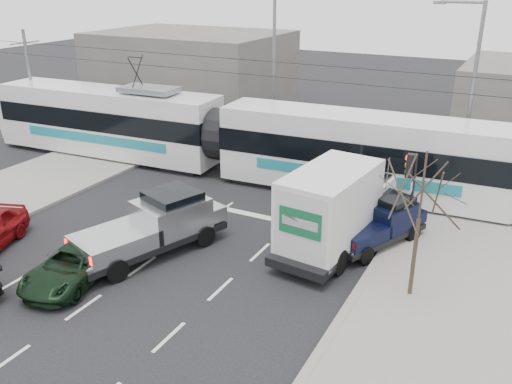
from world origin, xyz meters
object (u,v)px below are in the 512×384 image
at_px(street_lamp_far, 271,63).
at_px(silver_pickup, 157,224).
at_px(street_lamp_near, 469,86).
at_px(navy_pickup, 381,222).
at_px(tram, 222,136).
at_px(bare_tree, 422,193).
at_px(box_truck, 336,208).
at_px(traffic_signal, 411,178).
at_px(green_car, 75,264).

height_order(street_lamp_far, silver_pickup, street_lamp_far).
bearing_deg(street_lamp_near, navy_pickup, -101.80).
relative_size(street_lamp_near, silver_pickup, 1.38).
relative_size(street_lamp_far, tram, 0.31).
bearing_deg(silver_pickup, street_lamp_far, 118.11).
distance_m(bare_tree, street_lamp_far, 17.97).
distance_m(box_truck, navy_pickup, 2.01).
xyz_separation_m(street_lamp_far, box_truck, (8.32, -11.25, -3.43)).
distance_m(traffic_signal, tram, 11.41).
relative_size(street_lamp_far, silver_pickup, 1.38).
relative_size(street_lamp_far, box_truck, 1.28).
xyz_separation_m(silver_pickup, box_truck, (6.07, 3.41, 0.57)).
xyz_separation_m(silver_pickup, navy_pickup, (7.55, 4.54, -0.18)).
bearing_deg(tram, silver_pickup, -78.38).
xyz_separation_m(street_lamp_near, tram, (-11.61, -3.77, -3.02)).
bearing_deg(navy_pickup, box_truck, -119.02).
distance_m(bare_tree, green_car, 12.03).
bearing_deg(navy_pickup, tram, -179.89).
bearing_deg(green_car, silver_pickup, 59.77).
height_order(street_lamp_near, tram, street_lamp_near).
height_order(silver_pickup, box_truck, box_truck).
relative_size(silver_pickup, box_truck, 0.93).
distance_m(traffic_signal, green_car, 12.91).
bearing_deg(tram, traffic_signal, -22.35).
bearing_deg(green_car, tram, 86.55).
distance_m(traffic_signal, box_truck, 3.11).
bearing_deg(traffic_signal, bare_tree, -74.24).
relative_size(street_lamp_far, green_car, 2.03).
bearing_deg(tram, green_car, -87.93).
bearing_deg(green_car, navy_pickup, 32.43).
xyz_separation_m(traffic_signal, tram, (-10.76, 3.73, -0.65)).
bearing_deg(box_truck, silver_pickup, -144.48).
bearing_deg(bare_tree, navy_pickup, 120.41).
bearing_deg(navy_pickup, bare_tree, -35.77).
relative_size(navy_pickup, green_car, 1.08).
xyz_separation_m(box_truck, navy_pickup, (1.49, 1.13, -0.75)).
xyz_separation_m(bare_tree, navy_pickup, (-1.98, 3.38, -2.85)).
height_order(street_lamp_far, green_car, street_lamp_far).
xyz_separation_m(navy_pickup, green_car, (-8.79, -7.69, -0.32)).
bearing_deg(box_truck, tram, 153.11).
relative_size(box_truck, navy_pickup, 1.47).
xyz_separation_m(street_lamp_far, tram, (-0.11, -5.77, -3.02)).
relative_size(street_lamp_near, navy_pickup, 1.88).
bearing_deg(silver_pickup, street_lamp_near, 73.24).
bearing_deg(street_lamp_far, green_car, -86.76).
xyz_separation_m(street_lamp_near, box_truck, (-3.18, -9.25, -3.43)).
relative_size(bare_tree, street_lamp_far, 0.56).
height_order(traffic_signal, street_lamp_near, street_lamp_near).
distance_m(street_lamp_near, street_lamp_far, 11.67).
distance_m(street_lamp_near, green_car, 19.50).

